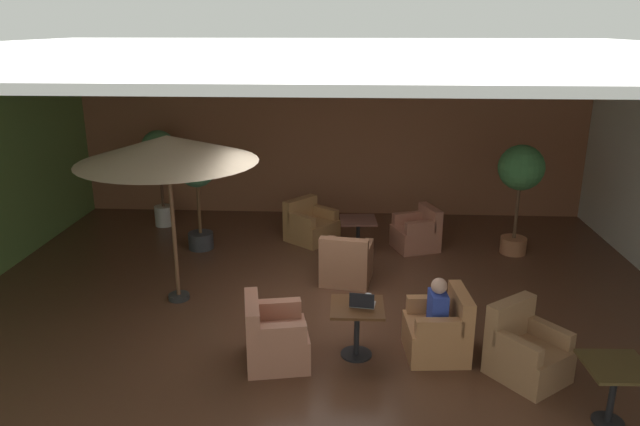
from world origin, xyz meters
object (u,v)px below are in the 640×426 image
at_px(armchair_front_left_east, 274,338).
at_px(armchair_front_right_south, 310,226).
at_px(cafe_table_mid_center, 615,378).
at_px(potted_tree_mid_left, 197,183).
at_px(armchair_front_left_north, 439,332).
at_px(armchair_front_right_east, 417,233).
at_px(armchair_mid_center_north, 525,352).
at_px(armchair_front_right_north, 346,264).
at_px(cafe_table_front_left, 357,319).
at_px(potted_tree_mid_right, 159,159).
at_px(open_laptop, 362,303).
at_px(potted_tree_left_corner, 520,177).
at_px(cafe_table_front_right, 358,228).
at_px(patio_umbrella_tall_red, 167,149).
at_px(patron_by_window, 438,303).
at_px(iced_drink_cup, 368,298).

relative_size(armchair_front_left_east, armchair_front_right_south, 0.84).
bearing_deg(cafe_table_mid_center, potted_tree_mid_left, 139.03).
xyz_separation_m(armchair_front_left_north, armchair_front_right_east, (0.10, 3.79, -0.02)).
bearing_deg(armchair_mid_center_north, armchair_front_left_east, 177.09).
relative_size(armchair_front_right_north, cafe_table_mid_center, 1.31).
xyz_separation_m(cafe_table_mid_center, potted_tree_mid_left, (-5.60, 4.86, 0.75)).
xyz_separation_m(cafe_table_front_left, armchair_front_right_north, (-0.16, 2.29, -0.20)).
relative_size(potted_tree_mid_right, open_laptop, 5.97).
distance_m(armchair_front_left_north, potted_tree_left_corner, 4.26).
distance_m(armchair_front_right_south, cafe_table_mid_center, 6.50).
bearing_deg(cafe_table_front_right, armchair_front_right_south, 140.87).
distance_m(cafe_table_front_left, potted_tree_left_corner, 4.83).
distance_m(patio_umbrella_tall_red, potted_tree_mid_left, 2.43).
bearing_deg(patio_umbrella_tall_red, armchair_front_right_south, 56.18).
xyz_separation_m(cafe_table_mid_center, patron_by_window, (-1.67, 1.29, 0.18)).
height_order(armchair_front_left_north, potted_tree_left_corner, potted_tree_left_corner).
distance_m(potted_tree_mid_left, potted_tree_mid_right, 1.71).
distance_m(armchair_front_right_south, potted_tree_mid_left, 2.33).
relative_size(armchair_front_right_east, cafe_table_mid_center, 1.36).
bearing_deg(armchair_front_right_east, iced_drink_cup, -105.02).
xyz_separation_m(cafe_table_mid_center, potted_tree_mid_right, (-6.71, 6.16, 0.90)).
relative_size(armchair_front_right_north, armchair_mid_center_north, 0.85).
relative_size(potted_tree_left_corner, patron_by_window, 3.29).
relative_size(armchair_mid_center_north, patio_umbrella_tall_red, 0.41).
relative_size(cafe_table_front_left, patron_by_window, 1.13).
height_order(armchair_front_right_north, iced_drink_cup, armchair_front_right_north).
height_order(armchair_front_right_east, patron_by_window, patron_by_window).
xyz_separation_m(armchair_front_right_east, iced_drink_cup, (-1.01, -3.76, 0.45)).
distance_m(armchair_front_right_north, patio_umbrella_tall_red, 3.38).
bearing_deg(potted_tree_mid_right, potted_tree_mid_left, -49.53).
height_order(cafe_table_front_right, patron_by_window, patron_by_window).
bearing_deg(armchair_front_left_north, open_laptop, -174.79).
height_order(patio_umbrella_tall_red, potted_tree_mid_left, patio_umbrella_tall_red).
xyz_separation_m(armchair_front_left_north, armchair_mid_center_north, (0.96, -0.44, 0.00)).
height_order(armchair_front_right_east, iced_drink_cup, iced_drink_cup).
height_order(armchair_front_right_east, armchair_mid_center_north, armchair_mid_center_north).
relative_size(cafe_table_front_left, open_laptop, 2.06).
distance_m(armchair_front_right_north, cafe_table_mid_center, 4.51).
bearing_deg(armchair_front_left_north, armchair_front_right_east, 88.56).
bearing_deg(potted_tree_mid_right, armchair_front_left_north, -43.79).
distance_m(armchair_front_right_east, cafe_table_mid_center, 5.31).
bearing_deg(cafe_table_front_right, cafe_table_mid_center, -60.49).
xyz_separation_m(armchair_front_right_north, iced_drink_cup, (0.30, -2.17, 0.44)).
relative_size(armchair_front_left_north, cafe_table_mid_center, 1.25).
bearing_deg(cafe_table_mid_center, armchair_front_left_north, 141.58).
distance_m(armchair_front_left_north, armchair_mid_center_north, 1.05).
bearing_deg(iced_drink_cup, armchair_mid_center_north, -14.17).
relative_size(armchair_front_right_east, patio_umbrella_tall_red, 0.36).
height_order(patio_umbrella_tall_red, patron_by_window, patio_umbrella_tall_red).
xyz_separation_m(potted_tree_left_corner, potted_tree_mid_left, (-5.83, -0.08, -0.17)).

